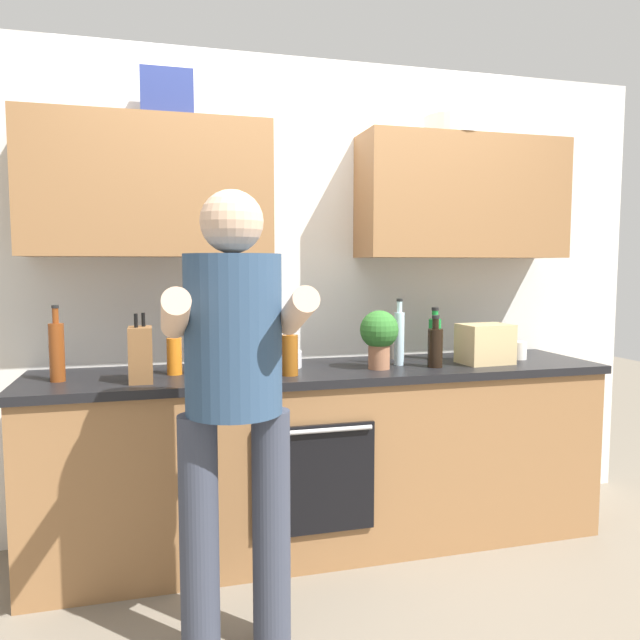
% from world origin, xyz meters
% --- Properties ---
extents(ground_plane, '(12.00, 12.00, 0.00)m').
position_xyz_m(ground_plane, '(0.00, 0.00, 0.00)').
color(ground_plane, '#756B5B').
extents(back_wall_unit, '(4.00, 0.39, 2.50)m').
position_xyz_m(back_wall_unit, '(0.00, 0.27, 1.50)').
color(back_wall_unit, silver).
rests_on(back_wall_unit, ground).
extents(counter, '(2.84, 0.67, 0.90)m').
position_xyz_m(counter, '(-0.00, -0.00, 0.45)').
color(counter, olive).
rests_on(counter, ground).
extents(person_standing, '(0.49, 0.45, 1.67)m').
position_xyz_m(person_standing, '(-0.55, -0.76, 0.99)').
color(person_standing, '#383D4C').
rests_on(person_standing, ground).
extents(bottle_juice, '(0.07, 0.07, 0.23)m').
position_xyz_m(bottle_juice, '(-0.73, 0.01, 0.99)').
color(bottle_juice, orange).
rests_on(bottle_juice, counter).
extents(bottle_wine, '(0.06, 0.06, 0.32)m').
position_xyz_m(bottle_wine, '(-0.58, -0.06, 1.04)').
color(bottle_wine, '#471419').
rests_on(bottle_wine, counter).
extents(bottle_syrup, '(0.08, 0.08, 0.27)m').
position_xyz_m(bottle_syrup, '(-0.21, -0.15, 1.00)').
color(bottle_syrup, '#8C4C14').
rests_on(bottle_syrup, counter).
extents(bottle_soy, '(0.07, 0.07, 0.26)m').
position_xyz_m(bottle_soy, '(0.54, -0.12, 1.01)').
color(bottle_soy, black).
rests_on(bottle_soy, counter).
extents(bottle_vinegar, '(0.07, 0.07, 0.34)m').
position_xyz_m(bottle_vinegar, '(-1.23, -0.03, 1.04)').
color(bottle_vinegar, brown).
rests_on(bottle_vinegar, counter).
extents(bottle_soda, '(0.07, 0.07, 0.28)m').
position_xyz_m(bottle_soda, '(0.65, 0.13, 1.02)').
color(bottle_soda, '#198C33').
rests_on(bottle_soda, counter).
extents(bottle_water, '(0.05, 0.05, 0.34)m').
position_xyz_m(bottle_water, '(0.39, -0.01, 1.05)').
color(bottle_water, silver).
rests_on(bottle_water, counter).
extents(cup_stoneware, '(0.07, 0.07, 0.09)m').
position_xyz_m(cup_stoneware, '(0.45, 0.21, 0.94)').
color(cup_stoneware, slate).
rests_on(cup_stoneware, counter).
extents(cup_tea, '(0.09, 0.09, 0.10)m').
position_xyz_m(cup_tea, '(-0.55, 0.08, 0.95)').
color(cup_tea, '#33598C').
rests_on(cup_tea, counter).
extents(cup_coffee, '(0.09, 0.09, 0.10)m').
position_xyz_m(cup_coffee, '(1.09, 0.00, 0.95)').
color(cup_coffee, white).
rests_on(cup_coffee, counter).
extents(mixing_bowl, '(0.21, 0.21, 0.08)m').
position_xyz_m(mixing_bowl, '(-0.21, 0.08, 0.94)').
color(mixing_bowl, silver).
rests_on(mixing_bowl, counter).
extents(knife_block, '(0.10, 0.14, 0.30)m').
position_xyz_m(knife_block, '(-0.88, -0.14, 1.02)').
color(knife_block, brown).
rests_on(knife_block, counter).
extents(potted_herb, '(0.19, 0.19, 0.29)m').
position_xyz_m(potted_herb, '(0.25, -0.09, 1.07)').
color(potted_herb, '#9E6647').
rests_on(potted_herb, counter).
extents(grocery_bag_bread, '(0.27, 0.21, 0.21)m').
position_xyz_m(grocery_bag_bread, '(0.84, -0.08, 1.00)').
color(grocery_bag_bread, tan).
rests_on(grocery_bag_bread, counter).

